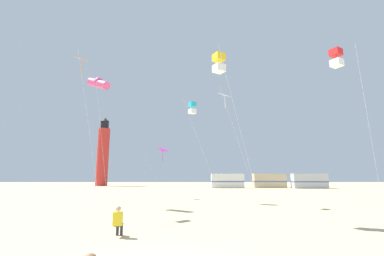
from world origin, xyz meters
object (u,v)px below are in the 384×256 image
Objects in this scene: kite_box_cyan at (192,108)px; kite_diamond_orange at (82,65)px; kite_tube_rainbow at (98,83)px; rv_van_silver at (309,181)px; kite_box_gold at (219,63)px; lighthouse_distant at (103,153)px; kite_box_scarlet at (336,58)px; kite_diamond_magenta at (162,151)px; rv_van_tan at (269,181)px; kite_flyer_standing at (118,220)px; rv_van_white at (227,181)px; kite_diamond_white at (226,99)px.

kite_diamond_orange is at bearing -135.75° from kite_box_cyan.
kite_tube_rainbow reaches higher than kite_box_cyan.
kite_box_gold is at bearing -116.46° from rv_van_silver.
kite_diamond_orange is 0.63× the size of lighthouse_distant.
kite_box_scarlet reaches higher than kite_box_gold.
kite_diamond_magenta reaches higher than rv_van_tan.
kite_diamond_orange is (-4.80, 6.75, 9.35)m from kite_flyer_standing.
lighthouse_distant reaches higher than rv_van_tan.
kite_tube_rainbow reaches higher than rv_van_tan.
kite_box_gold is 0.94× the size of kite_box_scarlet.
kite_diamond_orange is at bearing -86.75° from kite_tube_rainbow.
rv_van_white is 8.65m from rv_van_tan.
kite_diamond_orange reaches higher than kite_diamond_white.
kite_flyer_standing is at bearing -54.59° from kite_diamond_orange.
kite_diamond_orange reaches higher than rv_van_tan.
kite_diamond_white is (5.89, 11.32, 8.24)m from kite_flyer_standing.
kite_diamond_magenta is 0.50× the size of kite_diamond_orange.
rv_van_silver is (21.35, 37.35, -7.55)m from kite_box_gold.
kite_flyer_standing is at bearing -138.01° from kite_box_gold.
kite_box_cyan is at bearing 133.24° from kite_diamond_white.
kite_box_scarlet is at bearing 4.48° from kite_box_gold.
kite_box_scarlet is 16.86m from kite_diamond_orange.
kite_box_cyan reaches higher than rv_van_tan.
rv_van_white is at bearing 64.82° from kite_tube_rainbow.
kite_tube_rainbow is 41.90m from rv_van_tan.
kite_diamond_orange reaches higher than kite_box_scarlet.
kite_box_gold is (-1.38, -7.26, 0.08)m from kite_diamond_white.
kite_flyer_standing is at bearing -71.28° from lighthouse_distant.
kite_diamond_white is 11.68m from kite_diamond_orange.
lighthouse_distant is at bearing 165.84° from rv_van_tan.
kite_flyer_standing is 12.49m from kite_diamond_orange.
kite_diamond_white is 1.44× the size of rv_van_silver.
kite_flyer_standing is 16.83m from kite_box_cyan.
kite_diamond_magenta is at bearing 55.57° from kite_tube_rainbow.
kite_diamond_orange is at bearing -120.65° from rv_van_tan.
kite_box_cyan is (3.02, 14.37, 8.24)m from kite_flyer_standing.
kite_box_cyan is at bearing 132.49° from kite_box_scarlet.
kite_box_cyan reaches higher than kite_diamond_magenta.
lighthouse_distant is at bearing 121.30° from kite_box_scarlet.
kite_diamond_orange is 1.65× the size of rv_van_white.
kite_diamond_white reaches higher than kite_diamond_magenta.
kite_box_gold reaches higher than kite_flyer_standing.
kite_diamond_magenta reaches higher than rv_van_white.
kite_box_gold is 1.45× the size of rv_van_silver.
kite_diamond_magenta is at bearing -89.89° from kite_flyer_standing.
kite_tube_rainbow reaches higher than kite_diamond_magenta.
kite_diamond_orange is 40.63m from rv_van_white.
kite_diamond_white is 4.19m from kite_box_cyan.
kite_box_cyan is 1.46× the size of rv_van_white.
kite_diamond_magenta is 18.58m from kite_box_scarlet.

